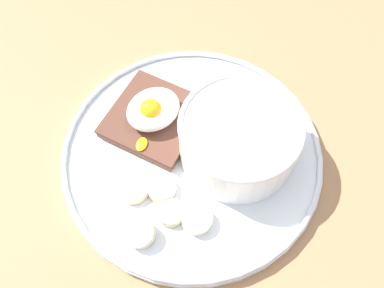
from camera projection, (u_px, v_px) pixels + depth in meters
ground_plane at (192, 161)px, 49.61cm from camera, size 120.00×120.00×2.00cm
plate at (192, 154)px, 48.04cm from camera, size 29.17×29.17×1.60cm
oatmeal_bowl at (239, 138)px, 45.40cm from camera, size 12.99×12.99×5.96cm
toast_slice at (155, 118)px, 49.19cm from camera, size 12.78×12.78×1.37cm
poached_egg at (153, 110)px, 47.42cm from camera, size 7.66×5.78×3.32cm
banana_slice_front at (171, 213)px, 43.89cm from camera, size 4.13×4.12×1.11cm
banana_slice_left at (140, 233)px, 42.56cm from camera, size 3.23×3.05×1.80cm
banana_slice_back at (161, 188)px, 45.23cm from camera, size 4.40×4.39×1.12cm
banana_slice_right at (197, 219)px, 43.38cm from camera, size 3.29×3.38×1.45cm
banana_slice_inner at (133, 189)px, 45.21cm from camera, size 4.78×4.78×1.07cm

